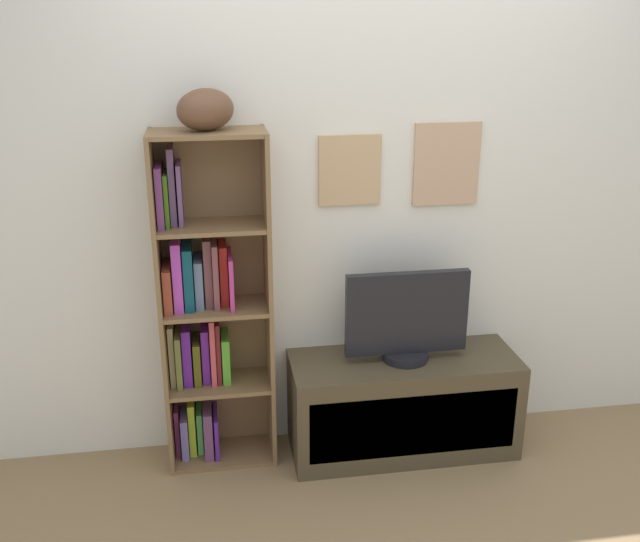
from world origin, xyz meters
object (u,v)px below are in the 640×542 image
football (205,110)px  television (407,319)px  tv_stand (403,404)px  bookshelf (205,313)px

football → television: (0.89, -0.07, -0.98)m
tv_stand → television: 0.46m
football → tv_stand: 1.70m
tv_stand → television: bearing=90.0°
television → tv_stand: bearing=-90.0°
tv_stand → television: size_ratio=1.88×
bookshelf → television: bearing=-6.3°
bookshelf → football: size_ratio=6.13×
bookshelf → football: (0.05, -0.03, 0.93)m
bookshelf → football: bearing=-32.2°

